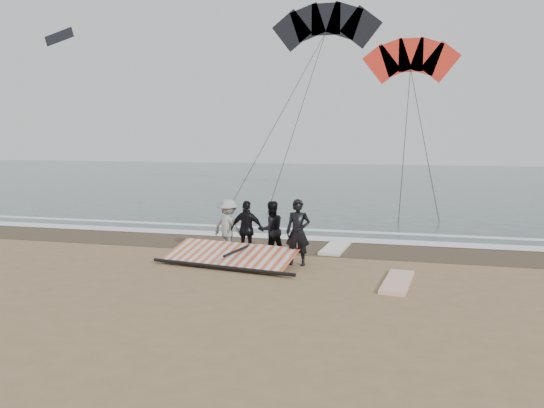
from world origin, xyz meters
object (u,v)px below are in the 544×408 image
at_px(board_cream, 336,247).
at_px(man_main, 298,232).
at_px(board_white, 397,282).
at_px(sail_rig, 229,257).

bearing_deg(board_cream, man_main, -102.75).
relative_size(man_main, board_white, 0.86).
bearing_deg(board_white, sail_rig, 173.80).
relative_size(man_main, sail_rig, 0.44).
distance_m(man_main, board_cream, 2.83).
height_order(board_white, board_cream, board_cream).
height_order(man_main, board_white, man_main).
xyz_separation_m(board_cream, sail_rig, (-2.76, -2.84, 0.14)).
height_order(board_white, sail_rig, sail_rig).
bearing_deg(man_main, board_cream, 71.38).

